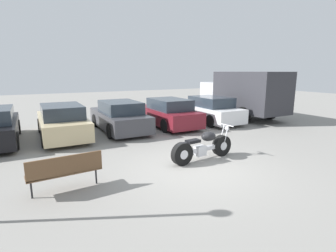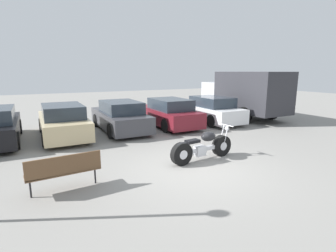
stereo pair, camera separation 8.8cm
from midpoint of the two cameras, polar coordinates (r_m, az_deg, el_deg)
ground_plane at (r=7.68m, az=5.55°, el=-9.06°), size 60.00×60.00×0.00m
motorcycle at (r=8.22m, az=7.20°, el=-4.54°), size 2.31×0.63×1.02m
parked_car_champagne at (r=11.82m, az=-22.22°, el=0.82°), size 1.80×4.36×1.40m
parked_car_dark_grey at (r=12.41m, az=-10.74°, el=1.98°), size 1.80×4.36×1.40m
parked_car_maroon at (r=13.28m, az=-0.28°, el=2.82°), size 1.80×4.36×1.40m
parked_car_white at (r=14.53m, az=8.65°, el=3.47°), size 1.80×4.36×1.40m
delivery_truck at (r=16.27m, az=15.97°, el=6.97°), size 2.27×5.61×2.71m
park_bench at (r=6.48m, az=-21.82°, el=-8.77°), size 1.66×0.53×0.89m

